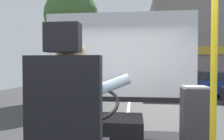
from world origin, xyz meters
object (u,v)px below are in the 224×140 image
(parked_car_red, at_px, (186,78))
(driver_seat, at_px, (69,139))
(bus_driver, at_px, (73,107))
(fare_box, at_px, (195,127))
(parked_car_blue, at_px, (212,82))
(handrail_pole, at_px, (214,63))
(parked_car_silver, at_px, (176,75))
(steering_console, at_px, (101,131))

(parked_car_red, bearing_deg, driver_seat, -105.89)
(bus_driver, xyz_separation_m, fare_box, (1.07, 0.78, -0.35))
(driver_seat, distance_m, parked_car_blue, 13.04)
(bus_driver, xyz_separation_m, handrail_pole, (1.00, 0.07, 0.32))
(driver_seat, height_order, parked_car_silver, driver_seat)
(parked_car_red, bearing_deg, parked_car_blue, -84.53)
(parked_car_red, bearing_deg, handrail_pole, -102.79)
(parked_car_red, bearing_deg, parked_car_silver, 87.11)
(driver_seat, relative_size, handrail_pole, 0.61)
(driver_seat, distance_m, handrail_pole, 1.14)
(handrail_pole, xyz_separation_m, parked_car_blue, (4.17, 11.79, -1.15))
(bus_driver, bearing_deg, driver_seat, -90.00)
(fare_box, bearing_deg, parked_car_blue, 69.72)
(fare_box, xyz_separation_m, parked_car_blue, (4.09, 11.08, -0.48))
(fare_box, xyz_separation_m, parked_car_silver, (3.96, 21.85, -0.56))
(bus_driver, relative_size, parked_car_silver, 0.21)
(driver_seat, height_order, parked_car_blue, driver_seat)
(bus_driver, xyz_separation_m, steering_console, (0.00, 1.20, -0.56))
(parked_car_red, bearing_deg, bus_driver, -105.99)
(steering_console, bearing_deg, parked_car_red, 72.83)
(bus_driver, relative_size, steering_console, 0.76)
(parked_car_silver, bearing_deg, parked_car_blue, -89.29)
(parked_car_silver, bearing_deg, parked_car_red, -92.89)
(bus_driver, distance_m, fare_box, 1.37)
(handrail_pole, distance_m, fare_box, 0.98)
(handrail_pole, relative_size, parked_car_red, 0.49)
(bus_driver, distance_m, parked_car_red, 17.17)
(bus_driver, relative_size, handrail_pole, 0.38)
(handrail_pole, relative_size, fare_box, 2.55)
(bus_driver, bearing_deg, parked_car_silver, 77.46)
(driver_seat, height_order, parked_car_red, driver_seat)
(handrail_pole, xyz_separation_m, parked_car_red, (3.73, 16.42, -1.24))
(parked_car_blue, xyz_separation_m, parked_car_silver, (-0.13, 10.77, -0.08))
(parked_car_blue, relative_size, parked_car_silver, 1.07)
(steering_console, bearing_deg, bus_driver, -90.00)
(steering_console, distance_m, handrail_pole, 1.75)
(driver_seat, distance_m, bus_driver, 0.22)
(fare_box, distance_m, parked_car_silver, 22.21)
(bus_driver, distance_m, handrail_pole, 1.05)
(driver_seat, xyz_separation_m, handrail_pole, (1.00, 0.17, 0.52))
(driver_seat, bearing_deg, fare_box, 39.51)
(handrail_pole, bearing_deg, parked_car_silver, 79.86)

